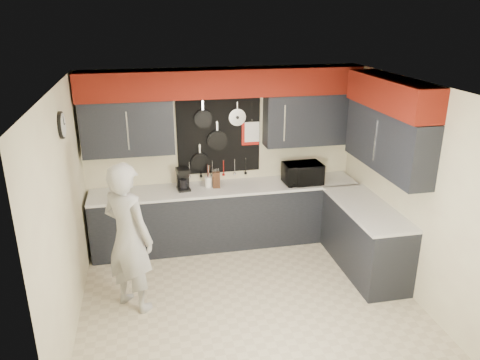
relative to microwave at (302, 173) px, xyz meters
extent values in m
plane|color=beige|center=(-1.13, -1.36, -1.07)|extent=(4.00, 4.00, 0.00)
cube|color=beige|center=(-1.13, 0.39, 0.23)|extent=(4.00, 0.01, 2.60)
cube|color=black|center=(-2.46, 0.23, 0.75)|extent=(1.24, 0.32, 0.75)
cube|color=black|center=(0.15, 0.23, 0.75)|extent=(1.34, 0.32, 0.75)
cube|color=#62140A|center=(-1.13, 0.21, 1.33)|extent=(3.94, 0.36, 0.38)
cube|color=black|center=(-1.18, 0.38, 0.55)|extent=(1.22, 0.03, 1.15)
cylinder|color=black|center=(-1.41, 0.34, 0.81)|extent=(0.26, 0.04, 0.26)
cylinder|color=black|center=(-1.21, 0.34, 0.48)|extent=(0.30, 0.04, 0.30)
cylinder|color=black|center=(-1.47, 0.34, 0.17)|extent=(0.27, 0.04, 0.27)
cylinder|color=silver|center=(-0.91, 0.34, 0.81)|extent=(0.25, 0.02, 0.25)
cube|color=#B2150D|center=(-0.71, 0.36, 0.55)|extent=(0.26, 0.01, 0.34)
cube|color=white|center=(-0.69, 0.34, 0.58)|extent=(0.22, 0.01, 0.30)
cylinder|color=silver|center=(-1.63, 0.35, 0.06)|extent=(0.01, 0.01, 0.20)
cylinder|color=silver|center=(-1.46, 0.35, 0.06)|extent=(0.01, 0.01, 0.20)
cylinder|color=silver|center=(-1.29, 0.35, 0.06)|extent=(0.01, 0.01, 0.20)
cylinder|color=silver|center=(-1.12, 0.35, 0.06)|extent=(0.01, 0.01, 0.20)
cylinder|color=silver|center=(-0.95, 0.35, 0.06)|extent=(0.01, 0.01, 0.20)
cylinder|color=silver|center=(-0.78, 0.35, 0.06)|extent=(0.01, 0.01, 0.20)
cube|color=beige|center=(0.86, -1.36, 0.23)|extent=(0.01, 3.50, 2.60)
cube|color=black|center=(0.71, -1.06, 0.75)|extent=(0.32, 1.70, 0.75)
cube|color=#62140A|center=(0.69, -1.06, 1.33)|extent=(0.36, 1.70, 0.38)
cube|color=beige|center=(-3.13, -1.36, 0.23)|extent=(0.01, 3.50, 2.60)
cylinder|color=black|center=(-3.11, -0.96, 1.11)|extent=(0.04, 0.30, 0.30)
cylinder|color=white|center=(-3.09, -0.96, 1.11)|extent=(0.01, 0.26, 0.26)
cube|color=black|center=(-1.13, 0.09, -0.63)|extent=(3.90, 0.60, 0.88)
cube|color=silver|center=(-1.13, 0.08, -0.17)|extent=(3.90, 0.63, 0.04)
cube|color=black|center=(0.57, -1.01, -0.63)|extent=(0.60, 1.60, 0.88)
cube|color=silver|center=(0.55, -1.01, -0.17)|extent=(0.63, 1.60, 0.04)
cube|color=black|center=(-1.13, -0.17, -1.02)|extent=(3.90, 0.06, 0.10)
imported|color=black|center=(0.00, 0.00, 0.00)|extent=(0.56, 0.39, 0.31)
cube|color=#361E11|center=(-1.27, 0.09, -0.04)|extent=(0.12, 0.12, 0.23)
cylinder|color=white|center=(-1.38, 0.14, -0.08)|extent=(0.11, 0.11, 0.15)
cube|color=black|center=(-1.75, 0.08, -0.14)|extent=(0.20, 0.23, 0.03)
cube|color=black|center=(-1.75, 0.16, 0.01)|extent=(0.18, 0.08, 0.29)
cube|color=black|center=(-1.75, 0.08, 0.14)|extent=(0.20, 0.23, 0.06)
cylinder|color=black|center=(-1.75, 0.06, -0.06)|extent=(0.11, 0.11, 0.14)
imported|color=#B7B7B4|center=(-2.50, -1.25, -0.17)|extent=(0.78, 0.77, 1.81)
camera|label=1|loc=(-2.22, -6.18, 2.30)|focal=35.00mm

